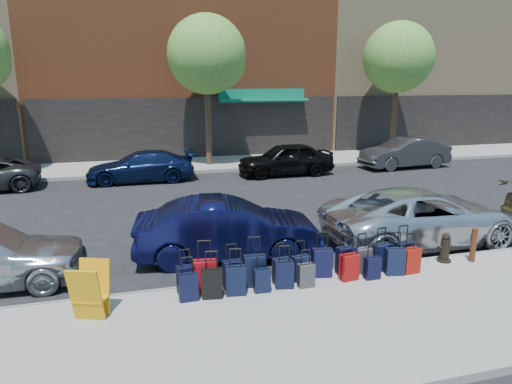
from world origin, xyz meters
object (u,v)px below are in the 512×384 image
object	(u,v)px
fire_hydrant	(445,248)
car_far_3	(405,153)
car_far_2	(285,159)
car_near_2	(421,216)
display_rack	(90,291)
car_far_1	(141,167)
suitcase_front_5	(301,268)
tree_right	(401,59)
tree_center	(210,57)
car_near_1	(228,229)
bollard	(474,244)

from	to	relation	value
fire_hydrant	car_far_3	xyz separation A→B (m)	(6.36, 11.43, 0.28)
fire_hydrant	car_far_2	xyz separation A→B (m)	(-0.04, 11.28, 0.28)
car_near_2	fire_hydrant	bearing A→B (deg)	162.61
display_rack	car_far_3	bearing A→B (deg)	60.37
car_far_3	car_far_1	bearing A→B (deg)	-94.86
suitcase_front_5	car_far_2	xyz separation A→B (m)	(3.58, 11.35, 0.33)
display_rack	car_near_2	world-z (taller)	car_near_2
tree_right	car_far_1	bearing A→B (deg)	-169.41
tree_center	display_rack	distance (m)	16.27
fire_hydrant	car_near_1	bearing A→B (deg)	164.92
tree_center	display_rack	size ratio (longest dim) A/B	7.22
tree_right	car_near_1	distance (m)	18.02
suitcase_front_5	car_near_2	size ratio (longest dim) A/B	0.16
display_rack	car_far_2	world-z (taller)	car_far_2
tree_center	fire_hydrant	world-z (taller)	tree_center
bollard	car_near_1	world-z (taller)	car_near_1
tree_right	display_rack	xyz separation A→B (m)	(-15.33, -14.79, -4.76)
car_far_1	car_far_2	bearing A→B (deg)	87.89
suitcase_front_5	car_far_1	world-z (taller)	car_far_1
tree_right	bollard	distance (m)	16.71
bollard	car_near_1	distance (m)	5.80
tree_right	bollard	world-z (taller)	tree_right
tree_center	tree_right	bearing A→B (deg)	0.00
tree_center	fire_hydrant	xyz separation A→B (m)	(2.97, -14.25, -4.94)
display_rack	car_far_3	xyz separation A→B (m)	(14.16, 11.96, 0.10)
tree_center	car_far_1	size ratio (longest dim) A/B	1.59
suitcase_front_5	car_far_2	bearing A→B (deg)	64.74
car_far_1	car_far_3	distance (m)	12.92
tree_right	suitcase_front_5	xyz separation A→B (m)	(-11.16, -14.33, -4.99)
display_rack	car_near_2	xyz separation A→B (m)	(8.28, 2.17, 0.09)
fire_hydrant	car_far_1	size ratio (longest dim) A/B	0.15
tree_center	suitcase_front_5	xyz separation A→B (m)	(-0.66, -14.33, -4.99)
tree_right	car_near_2	bearing A→B (deg)	-119.21
suitcase_front_5	car_far_1	xyz separation A→B (m)	(-2.94, 11.69, 0.24)
tree_center	car_far_2	bearing A→B (deg)	-45.53
display_rack	car_near_1	size ratio (longest dim) A/B	0.22
display_rack	bollard	bearing A→B (deg)	22.58
suitcase_front_5	car_far_1	bearing A→B (deg)	96.36
car_near_2	car_far_2	xyz separation A→B (m)	(-0.52, 9.64, 0.01)
car_far_2	tree_right	bearing A→B (deg)	110.94
bollard	car_near_2	world-z (taller)	car_near_2
tree_right	car_far_2	distance (m)	9.38
tree_right	display_rack	size ratio (longest dim) A/B	7.22
bollard	display_rack	world-z (taller)	display_rack
car_near_1	tree_center	bearing A→B (deg)	-1.31
tree_center	car_near_2	distance (m)	13.89
tree_center	suitcase_front_5	world-z (taller)	tree_center
suitcase_front_5	car_far_3	xyz separation A→B (m)	(9.98, 11.50, 0.33)
bollard	car_near_1	bearing A→B (deg)	158.57
car_far_1	car_far_3	world-z (taller)	car_far_3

